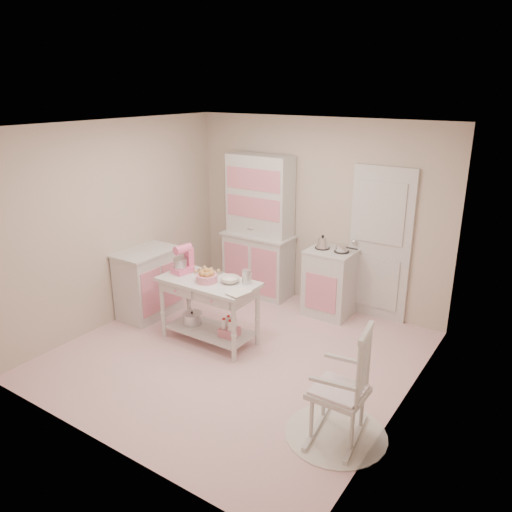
# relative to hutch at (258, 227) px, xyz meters

# --- Properties ---
(room_shell) EXTENTS (3.84, 3.84, 2.62)m
(room_shell) POSITION_rel_hutch_xyz_m (0.81, -1.66, 0.61)
(room_shell) COLOR pink
(room_shell) RESTS_ON ground
(door) EXTENTS (0.82, 0.05, 2.04)m
(door) POSITION_rel_hutch_xyz_m (1.76, 0.21, -0.02)
(door) COLOR silver
(door) RESTS_ON ground
(hutch) EXTENTS (1.06, 0.50, 2.08)m
(hutch) POSITION_rel_hutch_xyz_m (0.00, 0.00, 0.00)
(hutch) COLOR silver
(hutch) RESTS_ON ground
(stove) EXTENTS (0.62, 0.57, 0.92)m
(stove) POSITION_rel_hutch_xyz_m (1.20, -0.05, -0.58)
(stove) COLOR silver
(stove) RESTS_ON ground
(base_cabinet) EXTENTS (0.54, 0.84, 0.92)m
(base_cabinet) POSITION_rel_hutch_xyz_m (-0.82, -1.45, -0.58)
(base_cabinet) COLOR silver
(base_cabinet) RESTS_ON ground
(lace_rug) EXTENTS (0.92, 0.92, 0.01)m
(lace_rug) POSITION_rel_hutch_xyz_m (2.37, -2.32, -1.03)
(lace_rug) COLOR white
(lace_rug) RESTS_ON ground
(rocking_chair) EXTENTS (0.58, 0.78, 1.10)m
(rocking_chair) POSITION_rel_hutch_xyz_m (2.37, -2.32, -0.49)
(rocking_chair) COLOR silver
(rocking_chair) RESTS_ON ground
(work_table) EXTENTS (1.20, 0.60, 0.80)m
(work_table) POSITION_rel_hutch_xyz_m (0.33, -1.57, -0.64)
(work_table) COLOR silver
(work_table) RESTS_ON ground
(stand_mixer) EXTENTS (0.24, 0.31, 0.34)m
(stand_mixer) POSITION_rel_hutch_xyz_m (-0.09, -1.55, -0.07)
(stand_mixer) COLOR pink
(stand_mixer) RESTS_ON work_table
(cookie_tray) EXTENTS (0.34, 0.24, 0.02)m
(cookie_tray) POSITION_rel_hutch_xyz_m (0.18, -1.39, -0.23)
(cookie_tray) COLOR silver
(cookie_tray) RESTS_ON work_table
(bread_basket) EXTENTS (0.25, 0.25, 0.09)m
(bread_basket) POSITION_rel_hutch_xyz_m (0.35, -1.62, -0.19)
(bread_basket) COLOR pink
(bread_basket) RESTS_ON work_table
(mixing_bowl) EXTENTS (0.22, 0.22, 0.07)m
(mixing_bowl) POSITION_rel_hutch_xyz_m (0.59, -1.49, -0.21)
(mixing_bowl) COLOR silver
(mixing_bowl) RESTS_ON work_table
(metal_pitcher) EXTENTS (0.10, 0.10, 0.17)m
(metal_pitcher) POSITION_rel_hutch_xyz_m (0.77, -1.41, -0.16)
(metal_pitcher) COLOR silver
(metal_pitcher) RESTS_ON work_table
(recipe_book) EXTENTS (0.23, 0.28, 0.02)m
(recipe_book) POSITION_rel_hutch_xyz_m (0.78, -1.69, -0.23)
(recipe_book) COLOR silver
(recipe_book) RESTS_ON work_table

